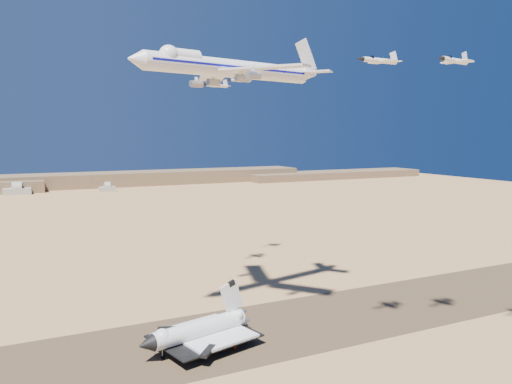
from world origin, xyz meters
name	(u,v)px	position (x,y,z in m)	size (l,w,h in m)	color
ground	(221,338)	(0.00, 0.00, 0.00)	(1200.00, 1200.00, 0.00)	tan
runway	(221,338)	(0.00, 0.00, 0.03)	(600.00, 50.00, 0.06)	brown
ridgeline	(120,181)	(65.32, 527.31, 7.63)	(960.00, 90.00, 18.00)	brown
hangars	(13,191)	(-64.00, 478.43, 4.83)	(200.50, 29.50, 30.00)	#AFA99B
shuttle	(199,331)	(-9.25, -3.82, 5.42)	(41.14, 31.52, 20.17)	white
carrier_747	(226,68)	(8.96, 15.11, 92.59)	(81.53, 61.72, 20.25)	white
crew_a	(231,345)	(0.02, -8.81, 0.97)	(0.66, 0.44, 1.82)	red
crew_b	(225,348)	(-2.59, -10.24, 0.95)	(0.86, 0.50, 1.78)	red
crew_c	(235,348)	(0.40, -11.51, 0.93)	(1.02, 0.52, 1.74)	red
chase_jet_a	(379,60)	(36.61, -34.12, 90.53)	(15.87, 8.55, 3.95)	white
chase_jet_b	(454,60)	(58.89, -41.35, 91.00)	(16.18, 9.29, 4.10)	white
chase_jet_d	(216,85)	(23.94, 63.86, 91.42)	(15.72, 9.26, 4.03)	white
chase_jet_e	(240,80)	(44.28, 83.13, 96.40)	(14.12, 7.87, 3.53)	white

